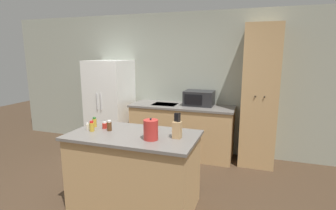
% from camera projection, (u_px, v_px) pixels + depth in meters
% --- Properties ---
extents(wall_back, '(7.20, 0.06, 2.60)m').
position_uv_depth(wall_back, '(173.00, 83.00, 5.06)').
color(wall_back, '#9EA393').
rests_on(wall_back, ground_plane).
extents(refrigerator, '(0.75, 0.77, 1.73)m').
position_uv_depth(refrigerator, '(110.00, 105.00, 5.14)').
color(refrigerator, white).
rests_on(refrigerator, ground_plane).
extents(back_counter, '(1.87, 0.66, 0.94)m').
position_uv_depth(back_counter, '(182.00, 130.00, 4.81)').
color(back_counter, tan).
rests_on(back_counter, ground_plane).
extents(pantry_cabinet, '(0.56, 0.57, 2.32)m').
position_uv_depth(pantry_cabinet, '(260.00, 97.00, 4.30)').
color(pantry_cabinet, tan).
rests_on(pantry_cabinet, ground_plane).
extents(kitchen_island, '(1.53, 0.85, 0.92)m').
position_uv_depth(kitchen_island, '(134.00, 170.00, 3.20)').
color(kitchen_island, tan).
rests_on(kitchen_island, ground_plane).
extents(microwave, '(0.52, 0.39, 0.26)m').
position_uv_depth(microwave, '(199.00, 98.00, 4.70)').
color(microwave, '#232326').
rests_on(microwave, back_counter).
extents(knife_block, '(0.09, 0.09, 0.30)m').
position_uv_depth(knife_block, '(177.00, 129.00, 2.94)').
color(knife_block, tan).
rests_on(knife_block, kitchen_island).
extents(spice_bottle_tall_dark, '(0.05, 0.05, 0.13)m').
position_uv_depth(spice_bottle_tall_dark, '(95.00, 122.00, 3.39)').
color(spice_bottle_tall_dark, gold).
rests_on(spice_bottle_tall_dark, kitchen_island).
extents(spice_bottle_short_red, '(0.06, 0.06, 0.13)m').
position_uv_depth(spice_bottle_short_red, '(109.00, 126.00, 3.23)').
color(spice_bottle_short_red, '#563319').
rests_on(spice_bottle_short_red, kitchen_island).
extents(spice_bottle_amber_oil, '(0.06, 0.06, 0.08)m').
position_uv_depth(spice_bottle_amber_oil, '(105.00, 125.00, 3.33)').
color(spice_bottle_amber_oil, '#B2281E').
rests_on(spice_bottle_amber_oil, kitchen_island).
extents(spice_bottle_green_herb, '(0.06, 0.06, 0.13)m').
position_uv_depth(spice_bottle_green_herb, '(92.00, 126.00, 3.20)').
color(spice_bottle_green_herb, gold).
rests_on(spice_bottle_green_herb, kitchen_island).
extents(spice_bottle_pale_salt, '(0.04, 0.04, 0.09)m').
position_uv_depth(spice_bottle_pale_salt, '(88.00, 127.00, 3.26)').
color(spice_bottle_pale_salt, beige).
rests_on(spice_bottle_pale_salt, kitchen_island).
extents(kettle, '(0.16, 0.16, 0.25)m').
position_uv_depth(kettle, '(151.00, 130.00, 2.89)').
color(kettle, '#B72D28').
rests_on(kettle, kitchen_island).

